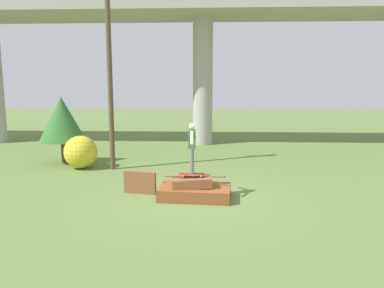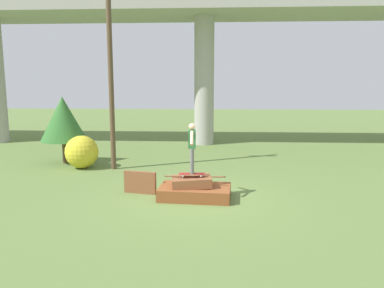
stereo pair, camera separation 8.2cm
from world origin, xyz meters
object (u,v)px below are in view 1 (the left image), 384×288
skater (192,145)px  utility_pole (109,64)px  skateboard (192,174)px  tree_behind_left (62,119)px  bush_yellow_flowering (81,152)px

skater → utility_pole: (-3.39, 3.76, 2.53)m
skateboard → tree_behind_left: bearing=140.7°
utility_pole → bush_yellow_flowering: size_ratio=6.02×
skateboard → utility_pole: size_ratio=0.10×
skateboard → tree_behind_left: size_ratio=0.27×
utility_pole → bush_yellow_flowering: 3.73m
skater → bush_yellow_flowering: 6.15m
tree_behind_left → bush_yellow_flowering: (1.07, -0.89, -1.26)m
bush_yellow_flowering → utility_pole: bearing=-3.2°
utility_pole → tree_behind_left: 3.41m
utility_pole → bush_yellow_flowering: (-1.32, 0.07, -3.49)m
skater → tree_behind_left: tree_behind_left is taller
skater → bush_yellow_flowering: bearing=140.9°
skater → bush_yellow_flowering: (-4.71, 3.84, -0.96)m
skateboard → utility_pole: bearing=132.0°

